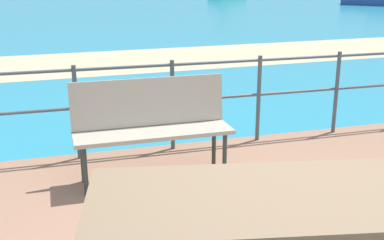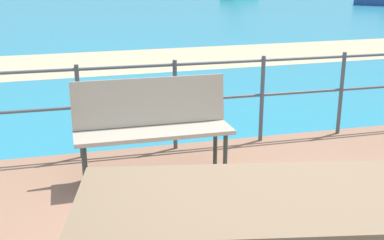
# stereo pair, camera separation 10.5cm
# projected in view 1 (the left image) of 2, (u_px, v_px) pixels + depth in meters

# --- Properties ---
(beach_strip) EXTENTS (54.08, 5.33, 0.01)m
(beach_strip) POSITION_uv_depth(u_px,v_px,m) (107.00, 62.00, 10.54)
(beach_strip) COLOR tan
(beach_strip) RESTS_ON ground
(picnic_table) EXTENTS (1.92, 1.84, 0.80)m
(picnic_table) POSITION_uv_depth(u_px,v_px,m) (257.00, 228.00, 2.34)
(picnic_table) COLOR #7A6047
(picnic_table) RESTS_ON patio_paving
(park_bench) EXTENTS (1.40, 0.42, 0.91)m
(park_bench) POSITION_uv_depth(u_px,v_px,m) (151.00, 120.00, 4.30)
(park_bench) COLOR tan
(park_bench) RESTS_ON patio_paving
(railing_fence) EXTENTS (5.94, 0.04, 0.96)m
(railing_fence) POSITION_uv_depth(u_px,v_px,m) (172.00, 95.00, 5.00)
(railing_fence) COLOR #4C5156
(railing_fence) RESTS_ON patio_paving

